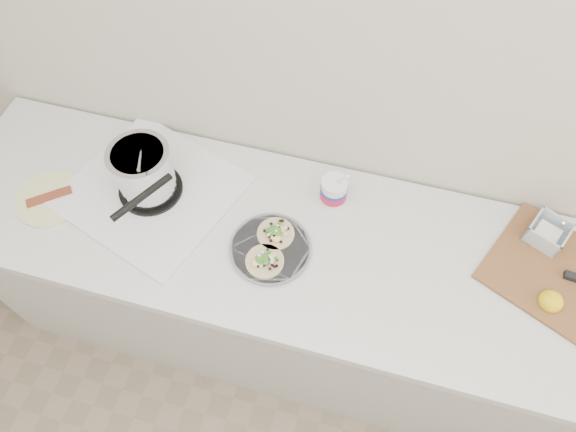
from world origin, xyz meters
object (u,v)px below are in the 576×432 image
(tub, at_px, (335,190))
(stove, at_px, (147,178))
(taco_plate, at_px, (270,247))
(cutboard, at_px, (574,277))
(bacon_plate, at_px, (50,198))

(tub, bearing_deg, stove, -167.69)
(taco_plate, bearing_deg, cutboard, 8.94)
(taco_plate, height_order, bacon_plate, taco_plate)
(cutboard, bearing_deg, stove, -153.84)
(tub, relative_size, cutboard, 0.33)
(stove, xyz_separation_m, cutboard, (1.36, 0.04, -0.06))
(cutboard, xyz_separation_m, bacon_plate, (-1.68, -0.16, -0.01))
(taco_plate, bearing_deg, bacon_plate, -179.09)
(taco_plate, height_order, tub, tub)
(taco_plate, xyz_separation_m, cutboard, (0.92, 0.14, 0.00))
(bacon_plate, bearing_deg, cutboard, 5.31)
(tub, bearing_deg, bacon_plate, -164.91)
(stove, xyz_separation_m, tub, (0.60, 0.13, -0.02))
(tub, bearing_deg, taco_plate, -122.71)
(cutboard, bearing_deg, taco_plate, -146.58)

